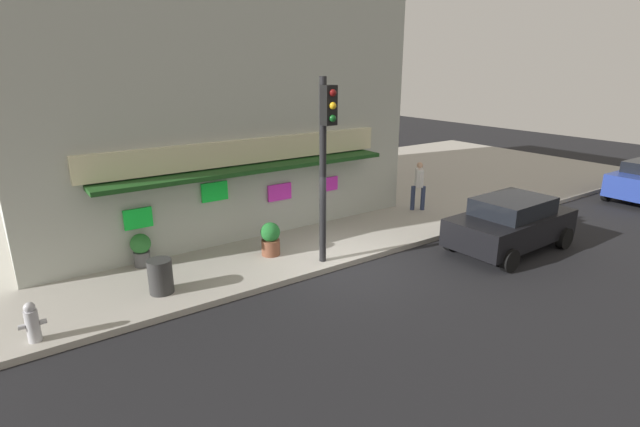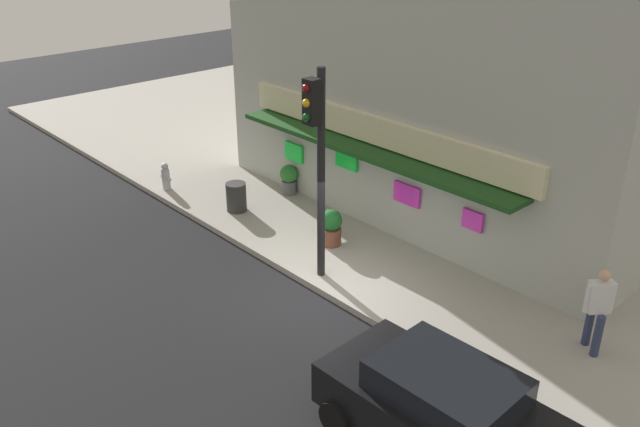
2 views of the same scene
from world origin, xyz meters
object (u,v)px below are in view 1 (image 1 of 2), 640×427
Objects in this scene: fire_hydrant at (32,323)px; potted_plant_by_doorway at (270,238)px; traffic_light at (325,148)px; potted_plant_by_window at (141,249)px; trash_can at (161,276)px; pedestrian at (419,184)px; parked_car_black at (511,223)px.

potted_plant_by_doorway is (5.90, 1.21, 0.08)m from fire_hydrant.
potted_plant_by_window is (-4.09, 2.58, -2.62)m from traffic_light.
trash_can is 1.84m from potted_plant_by_window.
pedestrian reaches higher than parked_car_black.
trash_can is 0.46× the size of pedestrian.
pedestrian is 0.43× the size of parked_car_black.
traffic_light is at bearing -160.28° from pedestrian.
potted_plant_by_doorway is at bearing -22.02° from potted_plant_by_window.
pedestrian is 1.99× the size of potted_plant_by_window.
trash_can is (-4.17, 0.74, -2.70)m from traffic_light.
potted_plant_by_window is at bearing 42.30° from fire_hydrant.
parked_car_black is (9.36, -2.80, 0.27)m from trash_can.
pedestrian is (5.60, 2.01, -2.13)m from traffic_light.
fire_hydrant is 0.87× the size of potted_plant_by_doorway.
traffic_light is 5.45× the size of potted_plant_by_window.
potted_plant_by_doorway reaches higher than fire_hydrant.
parked_car_black is at bearing -10.12° from fire_hydrant.
fire_hydrant is 0.46× the size of pedestrian.
traffic_light is 5.95× the size of trash_can.
potted_plant_by_window reaches higher than trash_can.
trash_can is 9.78m from parked_car_black.
traffic_light is 5.02m from trash_can.
potted_plant_by_doorway is at bearing 11.64° from fire_hydrant.
parked_car_black is (9.28, -4.64, 0.19)m from potted_plant_by_window.
fire_hydrant is 1.01× the size of trash_can.
parked_car_black is (6.13, -3.36, 0.19)m from potted_plant_by_doorway.
potted_plant_by_doorway is (3.24, 0.56, 0.07)m from trash_can.
pedestrian reaches higher than fire_hydrant.
fire_hydrant is 3.70m from potted_plant_by_window.
pedestrian reaches higher than trash_can.
traffic_light is 2.74× the size of pedestrian.
traffic_light is 7.34m from fire_hydrant.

